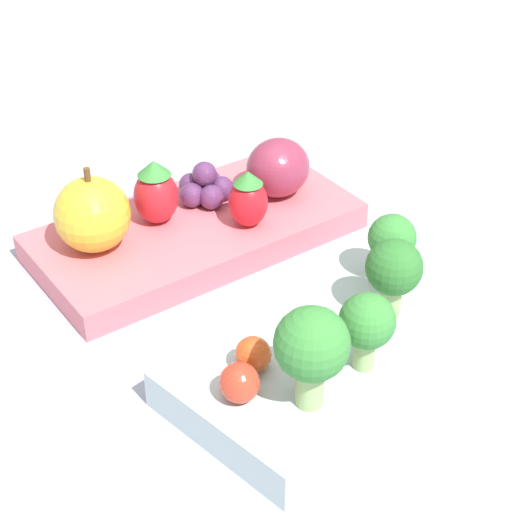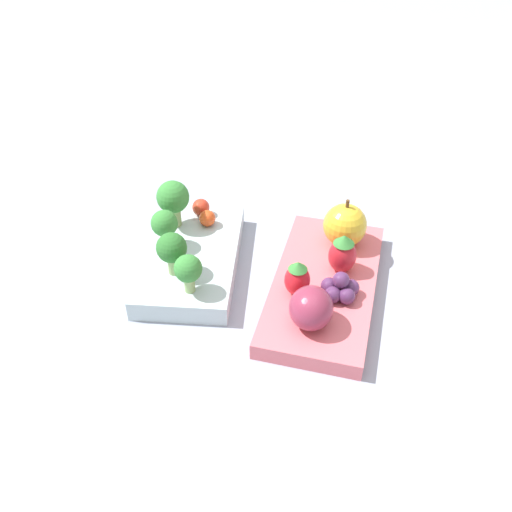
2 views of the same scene
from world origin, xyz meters
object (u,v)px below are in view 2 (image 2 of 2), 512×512
object	(u,v)px
broccoli_floret_0	(164,225)
plum	(311,308)
strawberry_1	(297,278)
strawberry_0	(343,254)
broccoli_floret_2	(173,199)
cherry_tomato_1	(201,207)
bento_box_savoury	(192,258)
bento_box_fruit	(324,287)
broccoli_floret_1	(172,249)
grape_cluster	(340,288)
broccoli_floret_3	(188,270)
cherry_tomato_0	(207,218)
apple	(345,225)

from	to	relation	value
broccoli_floret_0	plum	xyz separation A→B (m)	(-0.10, -0.17, -0.01)
strawberry_1	strawberry_0	bearing A→B (deg)	-46.53
broccoli_floret_2	cherry_tomato_1	xyz separation A→B (m)	(0.02, -0.03, -0.03)
strawberry_0	strawberry_1	world-z (taller)	strawberry_0
bento_box_savoury	broccoli_floret_2	xyz separation A→B (m)	(0.05, 0.03, 0.05)
bento_box_fruit	broccoli_floret_1	size ratio (longest dim) A/B	4.70
cherry_tomato_1	bento_box_savoury	bearing A→B (deg)	-178.15
bento_box_savoury	grape_cluster	size ratio (longest dim) A/B	4.72
broccoli_floret_3	plum	bearing A→B (deg)	-101.98
broccoli_floret_3	broccoli_floret_2	bearing A→B (deg)	20.81
broccoli_floret_3	grape_cluster	world-z (taller)	broccoli_floret_3
broccoli_floret_0	strawberry_1	size ratio (longest dim) A/B	1.12
bento_box_fruit	strawberry_1	xyz separation A→B (m)	(-0.02, 0.03, 0.03)
bento_box_fruit	broccoli_floret_3	size ratio (longest dim) A/B	5.27
broccoli_floret_2	broccoli_floret_3	xyz separation A→B (m)	(-0.11, -0.04, -0.01)
cherry_tomato_1	grape_cluster	xyz separation A→B (m)	(-0.12, -0.17, -0.00)
strawberry_0	bento_box_fruit	bearing A→B (deg)	140.02
strawberry_0	broccoli_floret_2	bearing A→B (deg)	75.13
bento_box_fruit	broccoli_floret_3	xyz separation A→B (m)	(-0.04, 0.14, 0.04)
bento_box_savoury	broccoli_floret_1	world-z (taller)	broccoli_floret_1
grape_cluster	broccoli_floret_3	bearing A→B (deg)	96.58
broccoli_floret_1	broccoli_floret_3	distance (m)	0.04
strawberry_0	broccoli_floret_1	bearing A→B (deg)	100.58
strawberry_0	strawberry_1	size ratio (longest dim) A/B	1.13
broccoli_floret_1	plum	xyz separation A→B (m)	(-0.05, -0.15, -0.02)
bento_box_savoury	grape_cluster	world-z (taller)	grape_cluster
strawberry_1	cherry_tomato_0	bearing A→B (deg)	48.92
broccoli_floret_3	apple	distance (m)	0.19
bento_box_savoury	strawberry_1	distance (m)	0.14
broccoli_floret_3	apple	xyz separation A→B (m)	(0.11, -0.16, -0.01)
cherry_tomato_1	strawberry_1	world-z (taller)	strawberry_1
broccoli_floret_0	strawberry_0	distance (m)	0.20
broccoli_floret_1	broccoli_floret_3	world-z (taller)	broccoli_floret_1
broccoli_floret_0	bento_box_fruit	bearing A→B (deg)	-99.79
bento_box_fruit	strawberry_1	world-z (taller)	strawberry_1
bento_box_fruit	apple	bearing A→B (deg)	-14.98
bento_box_savoury	cherry_tomato_1	xyz separation A→B (m)	(0.07, 0.00, 0.02)
broccoli_floret_1	broccoli_floret_2	xyz separation A→B (m)	(0.09, 0.02, 0.01)
bento_box_savoury	broccoli_floret_0	distance (m)	0.05
broccoli_floret_2	plum	bearing A→B (deg)	-129.48
bento_box_fruit	plum	size ratio (longest dim) A/B	5.00
broccoli_floret_0	cherry_tomato_0	world-z (taller)	broccoli_floret_0
broccoli_floret_1	grape_cluster	world-z (taller)	broccoli_floret_1
bento_box_fruit	cherry_tomato_0	xyz separation A→B (m)	(0.08, 0.14, 0.02)
plum	grape_cluster	world-z (taller)	plum
plum	bento_box_savoury	bearing A→B (deg)	56.44
cherry_tomato_0	grape_cluster	size ratio (longest dim) A/B	0.49
broccoli_floret_0	cherry_tomato_0	xyz separation A→B (m)	(0.05, -0.04, -0.02)
bento_box_fruit	cherry_tomato_1	distance (m)	0.19
broccoli_floret_0	cherry_tomato_1	world-z (taller)	broccoli_floret_0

